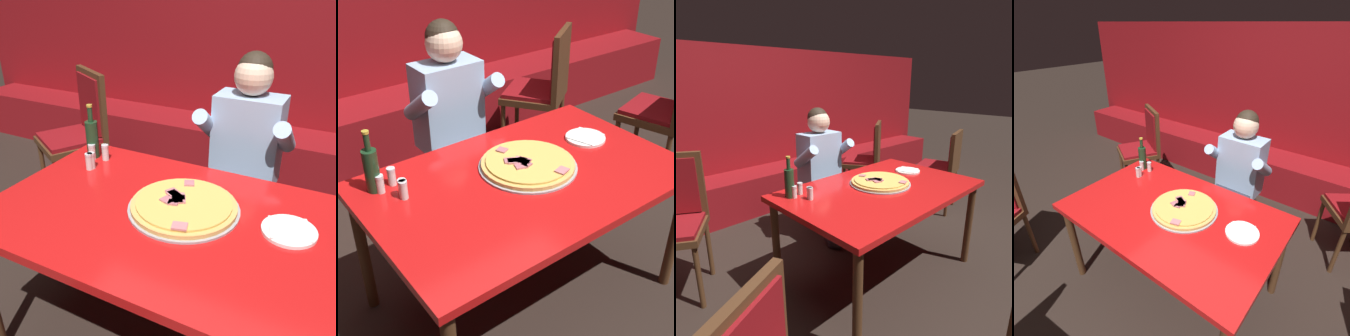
# 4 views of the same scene
# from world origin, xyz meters

# --- Properties ---
(ground_plane) EXTENTS (24.00, 24.00, 0.00)m
(ground_plane) POSITION_xyz_m (0.00, 0.00, 0.00)
(ground_plane) COLOR black
(booth_wall_panel) EXTENTS (6.80, 0.16, 1.90)m
(booth_wall_panel) POSITION_xyz_m (0.00, 2.18, 0.95)
(booth_wall_panel) COLOR maroon
(booth_wall_panel) RESTS_ON ground_plane
(booth_bench) EXTENTS (6.46, 0.48, 0.46)m
(booth_bench) POSITION_xyz_m (0.00, 1.86, 0.23)
(booth_bench) COLOR maroon
(booth_bench) RESTS_ON ground_plane
(main_dining_table) EXTENTS (1.47, 0.95, 0.74)m
(main_dining_table) POSITION_xyz_m (0.00, 0.00, 0.67)
(main_dining_table) COLOR #4C2D19
(main_dining_table) RESTS_ON ground_plane
(pizza) EXTENTS (0.47, 0.47, 0.05)m
(pizza) POSITION_xyz_m (0.06, 0.06, 0.76)
(pizza) COLOR #9E9EA3
(pizza) RESTS_ON main_dining_table
(plate_white_paper) EXTENTS (0.21, 0.21, 0.02)m
(plate_white_paper) POSITION_xyz_m (0.49, 0.10, 0.75)
(plate_white_paper) COLOR white
(plate_white_paper) RESTS_ON main_dining_table
(beer_bottle) EXTENTS (0.07, 0.07, 0.29)m
(beer_bottle) POSITION_xyz_m (-0.60, 0.32, 0.85)
(beer_bottle) COLOR #19381E
(beer_bottle) RESTS_ON main_dining_table
(shaker_parmesan) EXTENTS (0.04, 0.04, 0.09)m
(shaker_parmesan) POSITION_xyz_m (-0.58, 0.28, 0.78)
(shaker_parmesan) COLOR silver
(shaker_parmesan) RESTS_ON main_dining_table
(shaker_black_pepper) EXTENTS (0.04, 0.04, 0.09)m
(shaker_black_pepper) POSITION_xyz_m (-0.52, 0.31, 0.78)
(shaker_black_pepper) COLOR silver
(shaker_black_pepper) RESTS_ON main_dining_table
(shaker_red_pepper_flakes) EXTENTS (0.04, 0.04, 0.09)m
(shaker_red_pepper_flakes) POSITION_xyz_m (-0.52, 0.18, 0.78)
(shaker_red_pepper_flakes) COLOR silver
(shaker_red_pepper_flakes) RESTS_ON main_dining_table
(shaker_oregano) EXTENTS (0.04, 0.04, 0.09)m
(shaker_oregano) POSITION_xyz_m (-0.52, 0.20, 0.78)
(shaker_oregano) COLOR silver
(shaker_oregano) RESTS_ON main_dining_table
(diner_seated_blue_shirt) EXTENTS (0.53, 0.53, 1.27)m
(diner_seated_blue_shirt) POSITION_xyz_m (0.10, 0.76, 0.71)
(diner_seated_blue_shirt) COLOR black
(diner_seated_blue_shirt) RESTS_ON ground_plane
(dining_chair_far_left) EXTENTS (0.54, 0.54, 0.96)m
(dining_chair_far_left) POSITION_xyz_m (1.53, 0.31, 0.58)
(dining_chair_far_left) COLOR #4C2D19
(dining_chair_far_left) RESTS_ON ground_plane
(dining_chair_near_left) EXTENTS (0.61, 0.61, 1.02)m
(dining_chair_near_left) POSITION_xyz_m (1.10, 1.11, 0.60)
(dining_chair_near_left) COLOR #4C2D19
(dining_chair_near_left) RESTS_ON ground_plane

